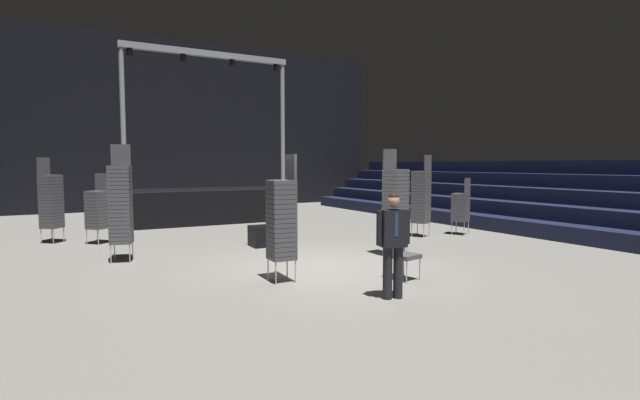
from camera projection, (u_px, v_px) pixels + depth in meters
ground_plane at (320, 270)px, 9.85m from camera, size 22.00×30.00×0.10m
arena_end_wall at (167, 125)px, 22.63m from camera, size 22.00×0.30×8.00m
bleacher_bank_right at (557, 196)px, 15.06m from camera, size 3.75×24.00×2.25m
stage_riser at (202, 203)px, 17.64m from camera, size 6.07×2.69×6.00m
man_with_tie at (393, 239)px, 7.48m from camera, size 0.57×0.32×1.69m
chair_stack_front_left at (97, 209)px, 12.70m from camera, size 0.62×0.62×1.88m
chair_stack_front_right at (121, 203)px, 10.33m from camera, size 0.55×0.55×2.56m
chair_stack_mid_left at (51, 200)px, 12.83m from camera, size 0.62×0.62×2.31m
chair_stack_mid_right at (461, 206)px, 14.37m from camera, size 0.59×0.59×1.71m
chair_stack_mid_centre at (282, 218)px, 8.59m from camera, size 0.45×0.45×2.31m
chair_stack_rear_left at (395, 203)px, 10.91m from camera, size 0.50×0.50×2.48m
chair_stack_rear_right at (421, 196)px, 13.94m from camera, size 0.58×0.58×2.39m
equipment_road_case at (268, 236)px, 12.42m from camera, size 0.91×0.62×0.53m
loose_chair_near_man at (402, 251)px, 8.80m from camera, size 0.52×0.52×0.95m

